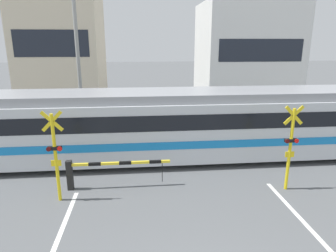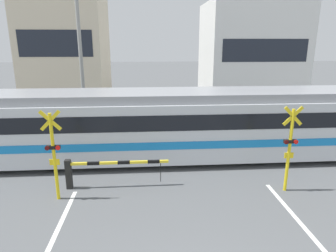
% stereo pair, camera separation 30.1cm
% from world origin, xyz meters
% --- Properties ---
extents(rail_track_near, '(50.00, 0.10, 0.08)m').
position_xyz_m(rail_track_near, '(0.00, 8.24, 0.04)').
color(rail_track_near, '#5B564C').
rests_on(rail_track_near, ground_plane).
extents(rail_track_far, '(50.00, 0.10, 0.08)m').
position_xyz_m(rail_track_far, '(0.00, 9.67, 0.04)').
color(rail_track_far, '#5B564C').
rests_on(rail_track_far, ground_plane).
extents(commuter_train, '(17.87, 2.89, 3.09)m').
position_xyz_m(commuter_train, '(-0.26, 8.96, 1.65)').
color(commuter_train, silver).
rests_on(commuter_train, ground_plane).
extents(crossing_barrier_near, '(3.69, 0.20, 1.09)m').
position_xyz_m(crossing_barrier_near, '(-2.82, 6.33, 0.74)').
color(crossing_barrier_near, black).
rests_on(crossing_barrier_near, ground_plane).
extents(crossing_barrier_far, '(3.69, 0.20, 1.09)m').
position_xyz_m(crossing_barrier_far, '(2.82, 12.10, 0.74)').
color(crossing_barrier_far, black).
rests_on(crossing_barrier_far, ground_plane).
extents(crossing_signal_left, '(0.68, 0.15, 3.07)m').
position_xyz_m(crossing_signal_left, '(-3.95, 5.59, 1.69)').
color(crossing_signal_left, yellow).
rests_on(crossing_signal_left, ground_plane).
extents(crossing_signal_right, '(0.68, 0.15, 3.07)m').
position_xyz_m(crossing_signal_right, '(3.95, 5.59, 1.69)').
color(crossing_signal_right, yellow).
rests_on(crossing_signal_right, ground_plane).
extents(pedestrian, '(0.38, 0.22, 1.72)m').
position_xyz_m(pedestrian, '(-1.20, 13.80, 0.99)').
color(pedestrian, brown).
rests_on(pedestrian, ground_plane).
extents(building_left_of_street, '(6.08, 6.39, 9.15)m').
position_xyz_m(building_left_of_street, '(-7.14, 21.55, 4.58)').
color(building_left_of_street, beige).
rests_on(building_left_of_street, ground_plane).
extents(building_right_of_street, '(7.66, 6.39, 8.24)m').
position_xyz_m(building_right_of_street, '(7.93, 21.55, 4.12)').
color(building_right_of_street, white).
rests_on(building_right_of_street, ground_plane).
extents(utility_pole_streetside, '(0.22, 0.22, 8.03)m').
position_xyz_m(utility_pole_streetside, '(-4.70, 14.60, 4.01)').
color(utility_pole_streetside, gray).
rests_on(utility_pole_streetside, ground_plane).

